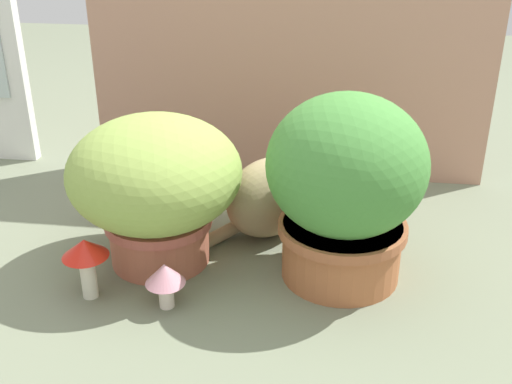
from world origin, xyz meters
TOP-DOWN VIEW (x-y plane):
  - ground_plane at (0.00, 0.00)m, footprint 6.00×6.00m
  - cardboard_backdrop at (0.08, 0.60)m, footprint 1.25×0.03m
  - grass_planter at (-0.19, 0.01)m, footprint 0.42×0.42m
  - leafy_planter at (0.26, -0.00)m, footprint 0.37×0.37m
  - cat at (0.08, 0.19)m, footprint 0.35×0.30m
  - mushroom_ornament_red at (-0.31, -0.17)m, footprint 0.11×0.11m
  - mushroom_ornament_pink at (-0.13, -0.18)m, footprint 0.09×0.09m

SIDE VIEW (x-z plane):
  - ground_plane at x=0.00m, z-range 0.00..0.00m
  - mushroom_ornament_pink at x=-0.13m, z-range 0.02..0.13m
  - mushroom_ornament_red at x=-0.31m, z-range 0.04..0.19m
  - cat at x=0.08m, z-range -0.04..0.28m
  - grass_planter at x=-0.19m, z-range 0.03..0.40m
  - leafy_planter at x=0.26m, z-range 0.01..0.47m
  - cardboard_backdrop at x=0.08m, z-range 0.00..1.00m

